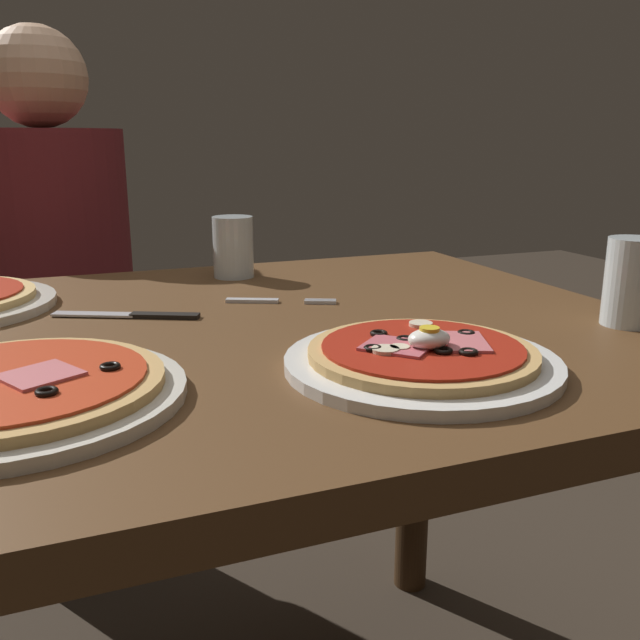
{
  "coord_description": "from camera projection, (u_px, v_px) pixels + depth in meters",
  "views": [
    {
      "loc": [
        -0.17,
        -0.8,
        0.96
      ],
      "look_at": [
        0.1,
        -0.11,
        0.76
      ],
      "focal_mm": 38.43,
      "sensor_mm": 36.0,
      "label": 1
    }
  ],
  "objects": [
    {
      "name": "pizza_across_left",
      "position": [
        14.0,
        391.0,
        0.6
      ],
      "size": [
        0.3,
        0.3,
        0.03
      ],
      "color": "silver",
      "rests_on": "dining_table"
    },
    {
      "name": "diner_person",
      "position": [
        62.0,
        327.0,
        1.5
      ],
      "size": [
        0.32,
        0.32,
        1.18
      ],
      "rotation": [
        0.0,
        0.0,
        3.14
      ],
      "color": "black",
      "rests_on": "ground"
    },
    {
      "name": "knife",
      "position": [
        136.0,
        315.0,
        0.89
      ],
      "size": [
        0.18,
        0.1,
        0.01
      ],
      "color": "silver",
      "rests_on": "dining_table"
    },
    {
      "name": "pizza_foreground",
      "position": [
        422.0,
        358.0,
        0.69
      ],
      "size": [
        0.28,
        0.28,
        0.05
      ],
      "color": "white",
      "rests_on": "dining_table"
    },
    {
      "name": "water_glass_far",
      "position": [
        630.0,
        288.0,
        0.85
      ],
      "size": [
        0.06,
        0.06,
        0.11
      ],
      "color": "silver",
      "rests_on": "dining_table"
    },
    {
      "name": "fork",
      "position": [
        272.0,
        301.0,
        0.98
      ],
      "size": [
        0.15,
        0.08,
        0.0
      ],
      "color": "silver",
      "rests_on": "dining_table"
    },
    {
      "name": "water_glass_near",
      "position": [
        233.0,
        251.0,
        1.14
      ],
      "size": [
        0.07,
        0.07,
        0.1
      ],
      "color": "silver",
      "rests_on": "dining_table"
    },
    {
      "name": "dining_table",
      "position": [
        214.0,
        418.0,
        0.87
      ],
      "size": [
        1.12,
        0.84,
        0.73
      ],
      "color": "brown",
      "rests_on": "ground"
    }
  ]
}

